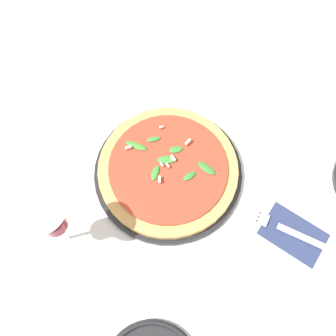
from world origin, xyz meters
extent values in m
plane|color=silver|center=(0.00, 0.00, 0.00)|extent=(6.00, 6.00, 0.00)
cylinder|color=black|center=(-0.01, 0.01, 0.01)|extent=(0.30, 0.30, 0.01)
cylinder|color=tan|center=(-0.01, 0.01, 0.02)|extent=(0.28, 0.28, 0.02)
cylinder|color=#B73823|center=(-0.01, 0.01, 0.03)|extent=(0.24, 0.24, 0.01)
ellipsoid|color=#33822F|center=(0.00, -0.03, 0.04)|extent=(0.03, 0.03, 0.01)
ellipsoid|color=#35812F|center=(0.00, 0.04, 0.04)|extent=(0.02, 0.03, 0.01)
ellipsoid|color=#367931|center=(0.05, -0.02, 0.04)|extent=(0.03, 0.03, 0.01)
ellipsoid|color=#307932|center=(-0.06, 0.00, 0.04)|extent=(0.02, 0.03, 0.01)
ellipsoid|color=#32762D|center=(-0.07, -0.03, 0.04)|extent=(0.04, 0.02, 0.01)
ellipsoid|color=#348030|center=(0.00, 0.00, 0.04)|extent=(0.04, 0.04, 0.01)
ellipsoid|color=#3C7B2C|center=(0.07, 0.02, 0.04)|extent=(0.05, 0.03, 0.01)
cube|color=#EFE5C6|center=(-0.01, -0.05, 0.04)|extent=(0.01, 0.01, 0.01)
cube|color=#EFE5C6|center=(-0.01, -0.01, 0.04)|extent=(0.01, 0.01, 0.01)
cube|color=#EFE5C6|center=(-0.02, 0.04, 0.04)|extent=(0.01, 0.01, 0.01)
cube|color=#EFE5C6|center=(0.00, 0.02, 0.04)|extent=(0.01, 0.00, 0.00)
cube|color=#EFE5C6|center=(0.05, -0.05, 0.04)|extent=(0.01, 0.01, 0.00)
cube|color=#EFE5C6|center=(0.08, 0.03, 0.04)|extent=(0.01, 0.01, 0.01)
cube|color=#EFE5C6|center=(-0.01, -0.01, 0.04)|extent=(0.01, 0.01, 0.01)
cube|color=#EFE5C6|center=(-0.01, 0.01, 0.04)|extent=(0.01, 0.01, 0.01)
cylinder|color=white|center=(0.05, 0.24, 0.00)|extent=(0.07, 0.07, 0.00)
cylinder|color=white|center=(0.05, 0.24, 0.05)|extent=(0.01, 0.01, 0.09)
cone|color=white|center=(0.05, 0.24, 0.14)|extent=(0.08, 0.08, 0.09)
cylinder|color=maroon|center=(0.05, 0.24, 0.11)|extent=(0.04, 0.04, 0.03)
cube|color=navy|center=(-0.28, -0.04, 0.00)|extent=(0.12, 0.09, 0.01)
cube|color=silver|center=(-0.31, -0.05, 0.01)|extent=(0.13, 0.04, 0.00)
cube|color=silver|center=(-0.22, -0.03, 0.01)|extent=(0.03, 0.03, 0.00)
cube|color=silver|center=(-0.19, -0.03, 0.01)|extent=(0.04, 0.01, 0.00)
cube|color=silver|center=(-0.19, -0.02, 0.01)|extent=(0.04, 0.01, 0.00)
cube|color=silver|center=(-0.19, -0.01, 0.01)|extent=(0.04, 0.01, 0.00)
camera|label=1|loc=(-0.20, 0.25, 0.75)|focal=42.00mm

